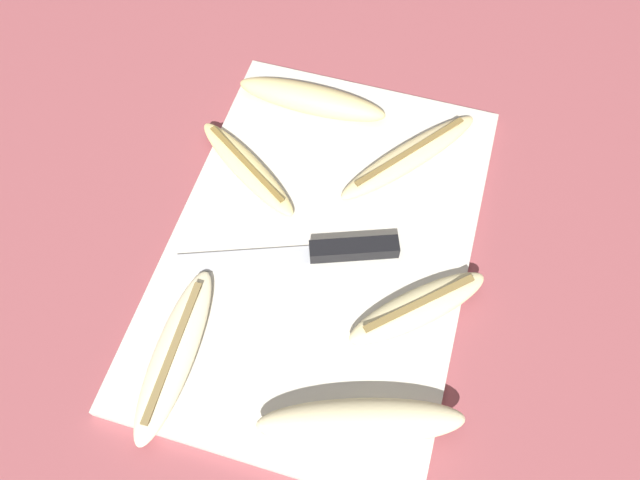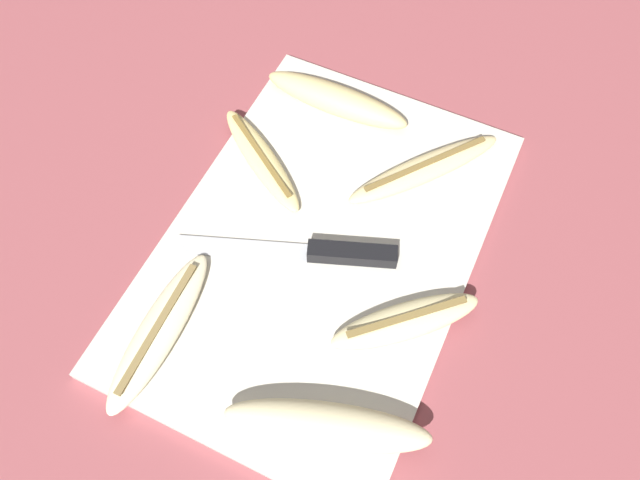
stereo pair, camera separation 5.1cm
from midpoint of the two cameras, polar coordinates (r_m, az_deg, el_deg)
The scene contains 9 objects.
ground_plane at distance 0.70m, azimuth 2.10°, elevation -1.01°, with size 4.00×4.00×0.00m, color #93474C.
cutting_board at distance 0.69m, azimuth 2.11°, elevation -0.78°, with size 0.48×0.32×0.01m.
knife at distance 0.67m, azimuth 2.93°, elevation -1.31°, with size 0.10×0.23×0.02m.
banana_bright_far at distance 0.65m, azimuth -12.30°, elevation -8.22°, with size 0.19×0.05×0.02m.
banana_ripe_center at distance 0.74m, azimuth 11.51°, elevation 6.28°, with size 0.18×0.15×0.02m.
banana_spotted_left at distance 0.78m, azimuth 3.43°, elevation 12.58°, with size 0.04×0.19×0.03m.
banana_cream_curved at distance 0.60m, azimuth 3.22°, elevation -16.77°, with size 0.10×0.20×0.03m.
banana_golden_short at distance 0.74m, azimuth -3.39°, elevation 7.27°, with size 0.12×0.16×0.02m.
banana_soft_right at distance 0.65m, azimuth 10.12°, elevation -7.47°, with size 0.14×0.14×0.02m.
Camera 2 is at (-0.29, -0.14, 0.62)m, focal length 35.00 mm.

